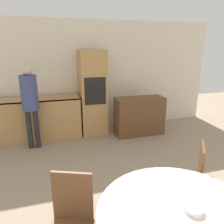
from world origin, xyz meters
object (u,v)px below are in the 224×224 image
object	(u,v)px
person_standing	(30,98)
chair_far_left	(71,218)
sideboard	(139,116)
bowl_near	(193,209)
chair_far_right	(191,177)
oven_unit	(93,93)

from	to	relation	value
person_standing	chair_far_left	bearing A→B (deg)	-80.46
sideboard	chair_far_left	xyz separation A→B (m)	(-1.89, -2.82, 0.07)
sideboard	bowl_near	world-z (taller)	sideboard
chair_far_left	chair_far_right	size ratio (longest dim) A/B	1.00
sideboard	oven_unit	bearing A→B (deg)	157.24
chair_far_left	oven_unit	bearing A→B (deg)	97.17
person_standing	bowl_near	world-z (taller)	person_standing
chair_far_left	chair_far_right	bearing A→B (deg)	32.38
oven_unit	sideboard	size ratio (longest dim) A/B	1.72
oven_unit	chair_far_left	world-z (taller)	oven_unit
sideboard	person_standing	distance (m)	2.42
sideboard	chair_far_left	bearing A→B (deg)	-123.77
oven_unit	bowl_near	xyz separation A→B (m)	(0.05, -3.70, -0.20)
person_standing	sideboard	bearing A→B (deg)	2.01
chair_far_left	chair_far_right	xyz separation A→B (m)	(1.45, 0.26, 0.00)
chair_far_right	person_standing	world-z (taller)	person_standing
sideboard	chair_far_right	size ratio (longest dim) A/B	1.21
sideboard	bowl_near	xyz separation A→B (m)	(-0.96, -3.28, 0.33)
sideboard	bowl_near	bearing A→B (deg)	-106.30
chair_far_left	person_standing	bearing A→B (deg)	121.87
oven_unit	person_standing	xyz separation A→B (m)	(-1.34, -0.50, 0.08)
bowl_near	chair_far_right	bearing A→B (deg)	53.79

